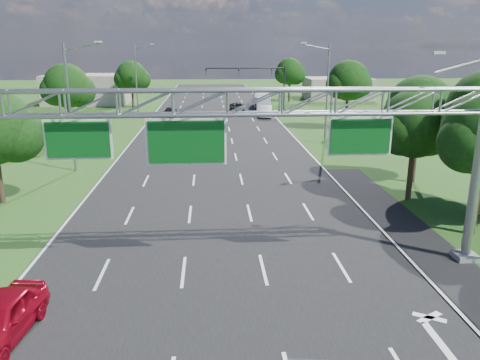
{
  "coord_description": "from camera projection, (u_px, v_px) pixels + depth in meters",
  "views": [
    {
      "loc": [
        -0.48,
        -7.64,
        9.74
      ],
      "look_at": [
        0.95,
        14.67,
        3.35
      ],
      "focal_mm": 35.0,
      "sensor_mm": 36.0,
      "label": 1
    }
  ],
  "objects": [
    {
      "name": "ground",
      "position": [
        217.0,
        168.0,
        38.83
      ],
      "size": [
        220.0,
        220.0,
        0.0
      ],
      "primitive_type": "plane",
      "color": "#2D5318",
      "rests_on": "ground"
    },
    {
      "name": "road",
      "position": [
        217.0,
        168.0,
        38.83
      ],
      "size": [
        18.0,
        180.0,
        0.02
      ],
      "primitive_type": "cube",
      "color": "black",
      "rests_on": "ground"
    },
    {
      "name": "road_flare",
      "position": [
        420.0,
        243.0,
        24.1
      ],
      "size": [
        3.0,
        30.0,
        0.02
      ],
      "primitive_type": "cube",
      "color": "black",
      "rests_on": "ground"
    },
    {
      "name": "sign_gantry",
      "position": [
        229.0,
        117.0,
        19.68
      ],
      "size": [
        23.5,
        1.0,
        9.56
      ],
      "color": "gray",
      "rests_on": "ground"
    },
    {
      "name": "traffic_signal",
      "position": [
        262.0,
        78.0,
        71.45
      ],
      "size": [
        12.21,
        0.24,
        7.0
      ],
      "color": "black",
      "rests_on": "ground"
    },
    {
      "name": "streetlight_l_near",
      "position": [
        72.0,
        102.0,
        36.6
      ],
      "size": [
        2.97,
        0.22,
        10.16
      ],
      "color": "gray",
      "rests_on": "ground"
    },
    {
      "name": "streetlight_l_far",
      "position": [
        137.0,
        75.0,
        70.18
      ],
      "size": [
        2.97,
        0.22,
        10.16
      ],
      "color": "gray",
      "rests_on": "ground"
    },
    {
      "name": "streetlight_r_mid",
      "position": [
        325.0,
        89.0,
        47.58
      ],
      "size": [
        2.97,
        0.22,
        10.16
      ],
      "color": "gray",
      "rests_on": "ground"
    },
    {
      "name": "tree_cluster_right",
      "position": [
        466.0,
        124.0,
        27.9
      ],
      "size": [
        9.91,
        14.6,
        8.68
      ],
      "color": "#2D2116",
      "rests_on": "ground"
    },
    {
      "name": "tree_verge_lb",
      "position": [
        67.0,
        88.0,
        50.79
      ],
      "size": [
        5.76,
        4.8,
        8.06
      ],
      "color": "#2D2116",
      "rests_on": "ground"
    },
    {
      "name": "tree_verge_lc",
      "position": [
        132.0,
        77.0,
        75.08
      ],
      "size": [
        5.76,
        4.8,
        7.62
      ],
      "color": "#2D2116",
      "rests_on": "ground"
    },
    {
      "name": "tree_verge_rd",
      "position": [
        349.0,
        82.0,
        55.57
      ],
      "size": [
        5.76,
        4.8,
        8.28
      ],
      "color": "#2D2116",
      "rests_on": "ground"
    },
    {
      "name": "tree_verge_re",
      "position": [
        290.0,
        73.0,
        84.36
      ],
      "size": [
        5.76,
        4.8,
        7.84
      ],
      "color": "#2D2116",
      "rests_on": "ground"
    },
    {
      "name": "building_left",
      "position": [
        88.0,
        89.0,
        82.85
      ],
      "size": [
        14.0,
        10.0,
        5.0
      ],
      "primitive_type": "cube",
      "color": "gray",
      "rests_on": "ground"
    },
    {
      "name": "building_right",
      "position": [
        337.0,
        88.0,
        89.65
      ],
      "size": [
        12.0,
        9.0,
        4.0
      ],
      "primitive_type": "cube",
      "color": "gray",
      "rests_on": "ground"
    },
    {
      "name": "red_coupe",
      "position": [
        0.0,
        319.0,
        16.01
      ],
      "size": [
        2.26,
        4.66,
        1.53
      ],
      "primitive_type": "imported",
      "rotation": [
        0.0,
        0.0,
        -0.1
      ],
      "color": "maroon",
      "rests_on": "ground"
    },
    {
      "name": "car_queue_a",
      "position": [
        204.0,
        129.0,
        54.02
      ],
      "size": [
        2.14,
        4.21,
        1.17
      ],
      "primitive_type": "imported",
      "rotation": [
        0.0,
        0.0,
        0.13
      ],
      "color": "white",
      "rests_on": "ground"
    },
    {
      "name": "car_queue_b",
      "position": [
        237.0,
        107.0,
        72.63
      ],
      "size": [
        2.27,
        4.81,
        1.33
      ],
      "primitive_type": "imported",
      "rotation": [
        0.0,
        0.0,
        0.01
      ],
      "color": "black",
      "rests_on": "ground"
    },
    {
      "name": "car_queue_c",
      "position": [
        170.0,
        112.0,
        66.48
      ],
      "size": [
        1.98,
        4.42,
        1.48
      ],
      "primitive_type": "imported",
      "rotation": [
        0.0,
        0.0,
        -0.05
      ],
      "color": "black",
      "rests_on": "ground"
    },
    {
      "name": "car_queue_d",
      "position": [
        266.0,
        111.0,
        66.92
      ],
      "size": [
        2.24,
        5.04,
        1.61
      ],
      "primitive_type": "imported",
      "rotation": [
        0.0,
        0.0,
        -0.11
      ],
      "color": "silver",
      "rests_on": "ground"
    },
    {
      "name": "box_truck",
      "position": [
        261.0,
        99.0,
        77.24
      ],
      "size": [
        2.53,
        7.87,
        2.95
      ],
      "rotation": [
        0.0,
        0.0,
        -0.05
      ],
      "color": "white",
      "rests_on": "ground"
    }
  ]
}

